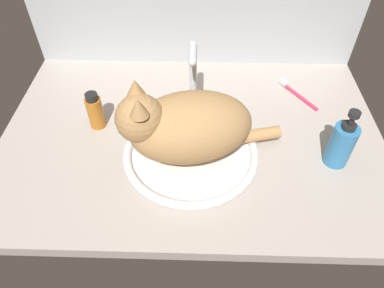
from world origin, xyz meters
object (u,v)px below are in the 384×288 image
Objects in this scene: faucet at (194,82)px; sink_basin at (192,153)px; cat at (183,126)px; amber_bottle at (95,111)px; toothbrush at (297,94)px; soap_pump_bottle at (341,144)px.

sink_basin is at bearing -90.00° from faucet.
faucet is 20.48cm from cat.
toothbrush is at bearing 14.34° from amber_bottle.
cat is at bearing -95.88° from faucet.
cat is 26.75cm from amber_bottle.
faucet is at bearing 149.65° from soap_pump_bottle.
soap_pump_bottle is (37.49, -0.51, -4.37)cm from cat.
faucet is 32.02cm from toothbrush.
cat reaches higher than amber_bottle.
sink_basin is 35.80cm from soap_pump_bottle.
sink_basin is at bearing -21.70° from amber_bottle.
sink_basin reaches higher than toothbrush.
toothbrush is (30.73, 24.81, -0.27)cm from sink_basin.
soap_pump_bottle is at bearing -1.62° from sink_basin.
cat is 3.72× the size of amber_bottle.
toothbrush is (30.73, 5.07, -7.42)cm from faucet.
faucet reaches higher than amber_bottle.
amber_bottle is 0.79× the size of toothbrush.
toothbrush is at bearing 100.29° from soap_pump_bottle.
cat reaches higher than toothbrush.
faucet is at bearing 84.12° from cat.
amber_bottle is (-25.93, -9.41, -3.05)cm from faucet.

